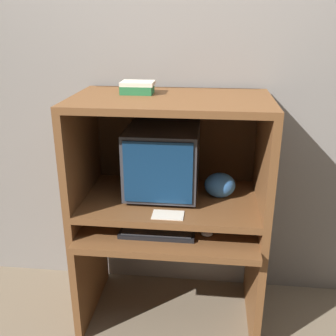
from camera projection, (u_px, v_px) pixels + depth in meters
name	position (u px, v px, depth m)	size (l,w,h in m)	color
wall_back	(177.00, 95.00, 2.36)	(6.00, 0.06, 2.60)	gray
desk_base	(170.00, 260.00, 2.29)	(1.03, 0.68, 0.66)	brown
desk_monitor_shelf	(171.00, 202.00, 2.22)	(1.03, 0.61, 0.13)	brown
hutch_upper	(172.00, 130.00, 2.10)	(1.03, 0.61, 0.56)	brown
crt_monitor	(163.00, 160.00, 2.19)	(0.39, 0.43, 0.39)	#333338
keyboard	(157.00, 233.00, 2.08)	(0.40, 0.14, 0.03)	black
mouse	(207.00, 234.00, 2.07)	(0.06, 0.04, 0.03)	#B7B7B7
snack_bag	(220.00, 185.00, 2.19)	(0.17, 0.13, 0.14)	#336BB7
book_stack	(137.00, 87.00, 2.08)	(0.17, 0.13, 0.06)	#236638
paper_card	(168.00, 215.00, 2.00)	(0.16, 0.10, 0.00)	beige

